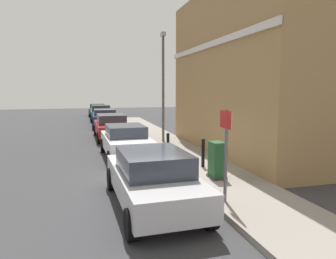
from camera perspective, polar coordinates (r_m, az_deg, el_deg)
The scene contains 14 objects.
ground at distance 10.41m, azimuth -2.61°, elevation -8.99°, with size 80.00×80.00×0.00m, color #38383A.
sidewalk at distance 16.54m, azimuth -0.32°, elevation -2.57°, with size 2.36×30.00×0.15m, color gray.
corner_building at distance 15.70m, azimuth 19.99°, elevation 9.69°, with size 7.33×10.22×7.37m.
car_silver at distance 7.87m, azimuth -2.82°, elevation -8.76°, with size 1.99×4.38×1.43m.
car_white at distance 13.46m, azimuth -7.71°, elevation -2.05°, with size 1.95×4.14×1.41m.
car_red at distance 18.87m, azimuth -10.29°, elevation 0.63°, with size 1.93×4.50×1.45m.
car_blue at distance 24.68m, azimuth -11.47°, elevation 2.15°, with size 1.97×4.10×1.40m.
car_green at distance 29.87m, azimuth -12.15°, elevation 3.01°, with size 1.96×4.32×1.46m.
car_grey at distance 35.52m, azimuth -12.77°, elevation 3.60°, with size 1.94×3.94×1.32m.
utility_cabinet at distance 9.96m, azimuth 8.92°, elevation -5.76°, with size 0.46×0.61×1.15m.
bollard_near_cabinet at distance 11.29m, azimuth 6.41°, elevation -4.05°, with size 0.14×0.14×1.04m.
bollard_far_kerb at distance 12.62m, azimuth -0.00°, elevation -2.78°, with size 0.14×0.14×1.04m.
street_sign at distance 7.76m, azimuth 10.50°, elevation -2.15°, with size 0.08×0.60×2.30m.
lamppost at distance 16.81m, azimuth -0.90°, elevation 8.64°, with size 0.20×0.44×5.72m.
Camera 1 is at (-2.17, -9.75, 2.93)m, focal length 33.46 mm.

